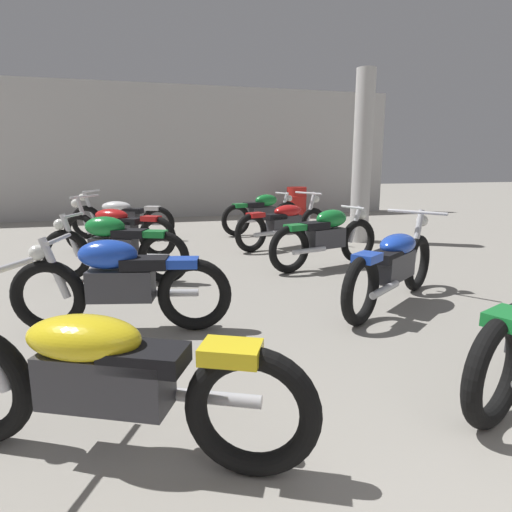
% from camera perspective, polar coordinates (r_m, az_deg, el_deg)
% --- Properties ---
extents(back_wall, '(12.84, 0.24, 3.60)m').
position_cam_1_polar(back_wall, '(12.78, -10.32, 13.11)').
color(back_wall, '#BCBAB7').
rests_on(back_wall, ground).
extents(support_pillar, '(0.36, 0.36, 3.20)m').
position_cam_1_polar(support_pillar, '(8.72, 13.65, 12.29)').
color(support_pillar, '#BCBAB7').
rests_on(support_pillar, ground).
extents(motorcycle_left_row_1, '(2.01, 1.09, 0.97)m').
position_cam_1_polar(motorcycle_left_row_1, '(2.41, -19.30, -14.56)').
color(motorcycle_left_row_1, black).
rests_on(motorcycle_left_row_1, ground).
extents(motorcycle_left_row_2, '(1.94, 0.63, 0.88)m').
position_cam_1_polar(motorcycle_left_row_2, '(4.10, -17.27, -3.29)').
color(motorcycle_left_row_2, black).
rests_on(motorcycle_left_row_2, ground).
extents(motorcycle_left_row_3, '(1.87, 0.83, 0.88)m').
position_cam_1_polar(motorcycle_left_row_3, '(5.88, -18.08, 1.16)').
color(motorcycle_left_row_3, black).
rests_on(motorcycle_left_row_3, ground).
extents(motorcycle_left_row_4, '(1.86, 1.30, 0.97)m').
position_cam_1_polar(motorcycle_left_row_4, '(7.64, -17.66, 3.51)').
color(motorcycle_left_row_4, black).
rests_on(motorcycle_left_row_4, ground).
extents(motorcycle_left_row_5, '(2.04, 1.03, 0.97)m').
position_cam_1_polar(motorcycle_left_row_5, '(9.18, -17.12, 4.88)').
color(motorcycle_left_row_5, black).
rests_on(motorcycle_left_row_5, ground).
extents(motorcycle_right_row_2, '(1.83, 1.35, 0.97)m').
position_cam_1_polar(motorcycle_right_row_2, '(4.87, 17.47, -1.03)').
color(motorcycle_right_row_2, black).
rests_on(motorcycle_right_row_2, ground).
extents(motorcycle_right_row_3, '(1.92, 0.73, 0.88)m').
position_cam_1_polar(motorcycle_right_row_3, '(6.46, 9.13, 2.53)').
color(motorcycle_right_row_3, black).
rests_on(motorcycle_right_row_3, ground).
extents(motorcycle_right_row_4, '(2.04, 1.03, 0.97)m').
position_cam_1_polar(motorcycle_right_row_4, '(7.97, 3.71, 4.38)').
color(motorcycle_right_row_4, black).
rests_on(motorcycle_right_row_4, ground).
extents(motorcycle_right_row_5, '(1.93, 0.72, 0.88)m').
position_cam_1_polar(motorcycle_right_row_5, '(9.53, 0.88, 5.69)').
color(motorcycle_right_row_5, black).
rests_on(motorcycle_right_row_5, ground).
extents(oil_drum, '(0.59, 0.59, 0.85)m').
position_cam_1_polar(oil_drum, '(12.55, 5.28, 6.99)').
color(oil_drum, red).
rests_on(oil_drum, ground).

